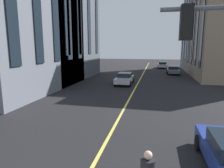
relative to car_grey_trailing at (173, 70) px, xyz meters
name	(u,v)px	position (x,y,z in m)	size (l,w,h in m)	color
lane_centre_line	(135,89)	(-13.82, 4.90, -0.70)	(80.00, 0.16, 0.01)	#D8C64C
car_grey_trailing	(173,70)	(0.00, 0.00, 0.00)	(4.40, 1.95, 1.37)	slate
car_white_parked_b	(162,65)	(10.32, 1.45, 0.00)	(4.40, 1.95, 1.37)	silver
car_silver_mid	(125,78)	(-11.07, 6.43, 0.00)	(4.40, 1.95, 1.37)	#B7BABF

